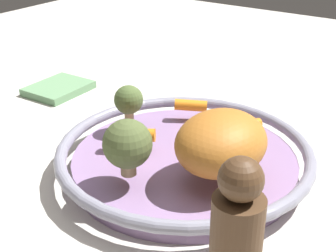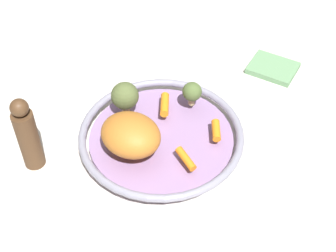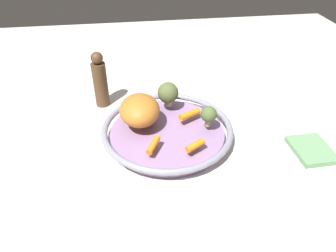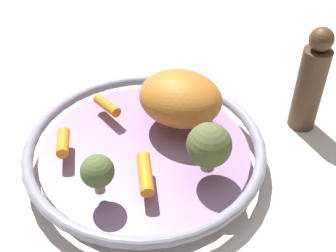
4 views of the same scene
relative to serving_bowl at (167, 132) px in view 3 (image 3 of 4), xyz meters
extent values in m
plane|color=beige|center=(0.00, 0.00, -0.02)|extent=(1.96, 1.96, 0.00)
cylinder|color=#8E709E|center=(0.00, 0.00, -0.01)|extent=(0.30, 0.30, 0.03)
torus|color=gray|center=(0.00, 0.00, 0.01)|extent=(0.34, 0.34, 0.02)
ellipsoid|color=#B56A26|center=(0.03, 0.07, 0.06)|extent=(0.13, 0.11, 0.07)
cylinder|color=orange|center=(0.03, -0.06, 0.03)|extent=(0.05, 0.06, 0.02)
cylinder|color=orange|center=(-0.10, -0.05, 0.03)|extent=(0.04, 0.05, 0.02)
cylinder|color=orange|center=(-0.08, 0.05, 0.03)|extent=(0.06, 0.04, 0.02)
cylinder|color=tan|center=(0.10, -0.02, 0.03)|extent=(0.02, 0.02, 0.02)
sphere|color=#4F5D32|center=(0.10, -0.02, 0.06)|extent=(0.06, 0.06, 0.06)
cylinder|color=tan|center=(-0.01, -0.10, 0.03)|extent=(0.01, 0.01, 0.02)
sphere|color=#4C6031|center=(-0.01, -0.10, 0.05)|extent=(0.04, 0.04, 0.04)
cylinder|color=#4C331E|center=(0.20, 0.17, 0.05)|extent=(0.04, 0.04, 0.14)
sphere|color=#4C331E|center=(0.20, 0.17, 0.13)|extent=(0.04, 0.04, 0.04)
cube|color=#669366|center=(-0.11, -0.35, -0.02)|extent=(0.11, 0.09, 0.01)
camera|label=1|loc=(0.47, 0.30, 0.32)|focal=51.08mm
camera|label=2|loc=(-0.37, 0.59, 0.75)|focal=52.31mm
camera|label=3|loc=(-0.66, 0.09, 0.50)|focal=33.70mm
camera|label=4|loc=(0.20, -0.42, 0.44)|focal=47.57mm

